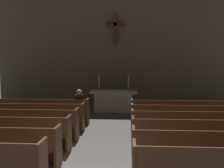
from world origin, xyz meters
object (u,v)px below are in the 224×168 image
at_px(pew_left_row_6, 37,110).
at_px(pew_right_row_4, 200,126).
at_px(pew_right_row_5, 192,118).
at_px(pew_left_row_5, 26,116).
at_px(candlestick_right, 128,86).
at_px(pew_right_row_3, 211,137).
at_px(pew_right_row_6, 185,112).
at_px(altar, 114,100).
at_px(candlestick_left, 99,85).
at_px(lone_worshipper, 80,105).
at_px(pew_left_row_4, 13,123).

bearing_deg(pew_left_row_6, pew_right_row_4, -20.73).
bearing_deg(pew_right_row_5, pew_left_row_6, 169.28).
bearing_deg(pew_left_row_6, pew_left_row_5, -90.00).
distance_m(pew_right_row_4, candlestick_right, 5.16).
height_order(pew_right_row_3, pew_right_row_4, same).
bearing_deg(pew_right_row_6, altar, 138.60).
relative_size(pew_left_row_6, candlestick_left, 5.74).
distance_m(candlestick_left, candlestick_right, 1.40).
bearing_deg(altar, pew_left_row_6, -138.60).
xyz_separation_m(pew_left_row_6, pew_right_row_5, (5.66, -1.07, 0.00)).
bearing_deg(pew_right_row_5, candlestick_left, 134.71).
xyz_separation_m(candlestick_right, lone_worshipper, (-1.86, -2.45, -0.54)).
height_order(pew_left_row_6, candlestick_right, candlestick_right).
height_order(pew_right_row_3, pew_right_row_5, same).
distance_m(pew_left_row_5, candlestick_left, 4.22).
bearing_deg(candlestick_left, altar, -0.00).
xyz_separation_m(pew_left_row_5, lone_worshipper, (1.67, 1.11, 0.22)).
relative_size(pew_right_row_4, pew_right_row_5, 1.00).
bearing_deg(pew_left_row_6, pew_right_row_3, -29.58).
height_order(altar, lone_worshipper, lone_worshipper).
height_order(pew_left_row_5, candlestick_left, candlestick_left).
bearing_deg(pew_right_row_4, pew_right_row_6, 90.00).
bearing_deg(pew_right_row_5, pew_left_row_4, -169.28).
bearing_deg(pew_right_row_6, candlestick_left, 144.75).
bearing_deg(pew_left_row_5, pew_right_row_3, -20.73).
relative_size(pew_left_row_5, pew_left_row_6, 1.00).
xyz_separation_m(pew_right_row_4, lone_worshipper, (-3.98, 2.18, 0.22)).
distance_m(pew_left_row_4, pew_left_row_5, 1.07).
height_order(pew_right_row_3, altar, altar).
distance_m(pew_right_row_5, lone_worshipper, 4.14).
bearing_deg(altar, pew_right_row_6, -41.40).
height_order(candlestick_right, lone_worshipper, candlestick_right).
bearing_deg(pew_left_row_6, altar, 41.40).
height_order(pew_right_row_4, pew_right_row_5, same).
xyz_separation_m(pew_left_row_6, altar, (2.83, 2.49, 0.06)).
bearing_deg(candlestick_left, candlestick_right, 0.00).
relative_size(pew_left_row_5, pew_right_row_5, 1.00).
relative_size(pew_left_row_5, candlestick_left, 5.74).
xyz_separation_m(pew_right_row_5, altar, (-2.83, 3.56, 0.06)).
relative_size(pew_left_row_5, pew_right_row_3, 1.00).
height_order(pew_left_row_5, pew_right_row_3, same).
height_order(pew_right_row_4, candlestick_left, candlestick_left).
bearing_deg(pew_right_row_3, altar, 116.37).
bearing_deg(candlestick_left, pew_left_row_6, -130.48).
relative_size(pew_right_row_3, lone_worshipper, 3.06).
relative_size(pew_right_row_3, pew_right_row_6, 1.00).
bearing_deg(candlestick_right, pew_left_row_6, -144.75).
relative_size(pew_left_row_4, candlestick_left, 5.74).
relative_size(pew_left_row_5, lone_worshipper, 3.06).
bearing_deg(pew_right_row_3, pew_right_row_6, 90.00).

